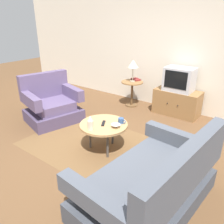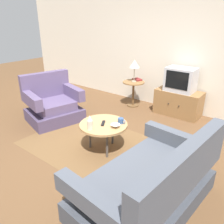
% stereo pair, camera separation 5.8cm
% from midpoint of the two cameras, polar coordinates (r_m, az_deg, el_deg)
% --- Properties ---
extents(ground_plane, '(16.00, 16.00, 0.00)m').
position_cam_midpoint_polar(ground_plane, '(3.68, -4.10, -9.30)').
color(ground_plane, brown).
extents(back_wall, '(9.00, 0.12, 2.70)m').
position_cam_midpoint_polar(back_wall, '(5.24, 14.54, 15.61)').
color(back_wall, beige).
rests_on(back_wall, ground).
extents(area_rug, '(2.63, 1.59, 0.00)m').
position_cam_midpoint_polar(area_rug, '(3.67, -1.60, -9.23)').
color(area_rug, brown).
rests_on(area_rug, ground).
extents(armchair, '(1.04, 1.16, 0.92)m').
position_cam_midpoint_polar(armchair, '(4.69, -14.32, 1.72)').
color(armchair, '#4B3E5C').
rests_on(armchair, ground).
extents(couch, '(1.11, 1.68, 0.91)m').
position_cam_midpoint_polar(couch, '(2.59, 10.16, -17.58)').
color(couch, '#3E424B').
rests_on(couch, ground).
extents(coffee_table, '(0.73, 0.73, 0.45)m').
position_cam_midpoint_polar(coffee_table, '(3.47, -1.69, -3.47)').
color(coffee_table, tan).
rests_on(coffee_table, ground).
extents(side_table, '(0.50, 0.50, 0.58)m').
position_cam_midpoint_polar(side_table, '(5.27, 5.70, 5.88)').
color(side_table, olive).
rests_on(side_table, ground).
extents(tv_stand, '(0.94, 0.49, 0.53)m').
position_cam_midpoint_polar(tv_stand, '(5.02, 16.61, 2.25)').
color(tv_stand, olive).
rests_on(tv_stand, ground).
extents(television, '(0.57, 0.41, 0.48)m').
position_cam_midpoint_polar(television, '(4.85, 17.19, 7.78)').
color(television, '#B7B7BC').
rests_on(television, tv_stand).
extents(table_lamp, '(0.24, 0.24, 0.49)m').
position_cam_midpoint_polar(table_lamp, '(5.12, 6.00, 11.84)').
color(table_lamp, '#9E937A').
rests_on(table_lamp, side_table).
extents(vase, '(0.09, 0.09, 0.22)m').
position_cam_midpoint_polar(vase, '(3.25, -5.05, -2.72)').
color(vase, beige).
rests_on(vase, coffee_table).
extents(mug, '(0.13, 0.09, 0.08)m').
position_cam_midpoint_polar(mug, '(3.46, 2.72, -2.20)').
color(mug, '#335184').
rests_on(mug, coffee_table).
extents(bowl, '(0.14, 0.14, 0.05)m').
position_cam_midpoint_polar(bowl, '(3.33, 1.36, -3.53)').
color(bowl, silver).
rests_on(bowl, coffee_table).
extents(tv_remote_dark, '(0.12, 0.17, 0.02)m').
position_cam_midpoint_polar(tv_remote_dark, '(3.45, -1.77, -2.84)').
color(tv_remote_dark, black).
rests_on(tv_remote_dark, coffee_table).
extents(book, '(0.25, 0.23, 0.03)m').
position_cam_midpoint_polar(book, '(5.36, 6.66, 8.13)').
color(book, maroon).
rests_on(book, side_table).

